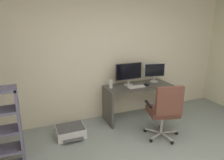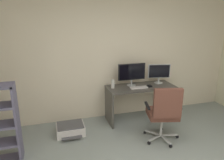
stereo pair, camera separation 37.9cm
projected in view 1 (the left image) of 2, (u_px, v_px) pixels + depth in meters
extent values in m
cube|color=beige|center=(106.00, 54.00, 4.37)|extent=(5.58, 0.10, 2.70)
cube|color=#47443E|center=(138.00, 86.00, 4.40)|extent=(1.38, 0.56, 0.04)
cube|color=#47443E|center=(108.00, 107.00, 4.25)|extent=(0.04, 0.54, 0.69)
cube|color=#47443E|center=(164.00, 98.00, 4.74)|extent=(0.04, 0.54, 0.69)
cylinder|color=#B2B5B7|center=(128.00, 85.00, 4.42)|extent=(0.18, 0.18, 0.01)
cylinder|color=#B2B5B7|center=(128.00, 81.00, 4.40)|extent=(0.03, 0.03, 0.12)
cube|color=black|center=(129.00, 71.00, 4.34)|extent=(0.57, 0.04, 0.33)
cube|color=black|center=(129.00, 72.00, 4.32)|extent=(0.53, 0.01, 0.31)
cylinder|color=#B2B5B7|center=(154.00, 81.00, 4.64)|extent=(0.18, 0.18, 0.01)
cylinder|color=#B2B5B7|center=(154.00, 79.00, 4.63)|extent=(0.03, 0.03, 0.12)
cube|color=#B7BABC|center=(154.00, 70.00, 4.57)|extent=(0.47, 0.13, 0.29)
cube|color=black|center=(155.00, 70.00, 4.55)|extent=(0.43, 0.09, 0.27)
cube|color=silver|center=(136.00, 87.00, 4.27)|extent=(0.34, 0.14, 0.02)
cube|color=black|center=(147.00, 85.00, 4.37)|extent=(0.06, 0.10, 0.03)
cylinder|color=silver|center=(111.00, 84.00, 4.20)|extent=(0.07, 0.07, 0.17)
cube|color=#B7BABC|center=(169.00, 132.00, 3.87)|extent=(0.30, 0.10, 0.02)
sphere|color=black|center=(176.00, 133.00, 3.90)|extent=(0.06, 0.06, 0.06)
cube|color=#B7BABC|center=(161.00, 128.00, 3.99)|extent=(0.19, 0.27, 0.02)
sphere|color=black|center=(160.00, 126.00, 4.15)|extent=(0.06, 0.06, 0.06)
cube|color=#B7BABC|center=(153.00, 130.00, 3.92)|extent=(0.22, 0.25, 0.02)
sphere|color=black|center=(145.00, 130.00, 4.00)|extent=(0.06, 0.06, 0.06)
cube|color=#B7BABC|center=(156.00, 135.00, 3.75)|extent=(0.29, 0.14, 0.02)
sphere|color=black|center=(151.00, 141.00, 3.66)|extent=(0.06, 0.06, 0.06)
cube|color=#B7BABC|center=(166.00, 136.00, 3.72)|extent=(0.05, 0.30, 0.02)
sphere|color=black|center=(172.00, 143.00, 3.60)|extent=(0.06, 0.06, 0.06)
cylinder|color=#B7BABC|center=(162.00, 123.00, 3.80)|extent=(0.04, 0.04, 0.36)
cube|color=brown|center=(162.00, 111.00, 3.74)|extent=(0.58, 0.55, 0.10)
cube|color=brown|center=(170.00, 101.00, 3.41)|extent=(0.45, 0.18, 0.49)
cube|color=black|center=(148.00, 104.00, 3.66)|extent=(0.12, 0.31, 0.03)
cube|color=black|center=(177.00, 103.00, 3.73)|extent=(0.12, 0.31, 0.03)
cube|color=slate|center=(20.00, 128.00, 2.95)|extent=(0.03, 0.30, 1.19)
cube|color=silver|center=(71.00, 132.00, 3.85)|extent=(0.50, 0.39, 0.17)
cube|color=#4C4C51|center=(70.00, 127.00, 3.82)|extent=(0.46, 0.36, 0.02)
cube|color=#4C4C51|center=(74.00, 140.00, 3.65)|extent=(0.35, 0.10, 0.01)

